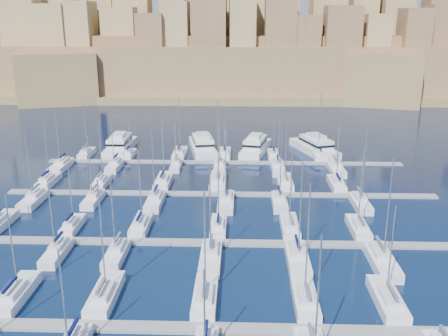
{
  "coord_description": "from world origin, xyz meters",
  "views": [
    {
      "loc": [
        3.78,
        -82.0,
        33.76
      ],
      "look_at": [
        0.87,
        6.0,
        6.78
      ],
      "focal_mm": 40.0,
      "sensor_mm": 36.0,
      "label": 1
    }
  ],
  "objects_px": {
    "sailboat_2": "(105,295)",
    "motor_yacht_a": "(120,145)",
    "sailboat_4": "(305,299)",
    "motor_yacht_d": "(315,146)",
    "motor_yacht_b": "(203,145)",
    "motor_yacht_c": "(256,146)"
  },
  "relations": [
    {
      "from": "sailboat_2",
      "to": "motor_yacht_c",
      "type": "height_order",
      "value": "sailboat_2"
    },
    {
      "from": "motor_yacht_a",
      "to": "motor_yacht_d",
      "type": "height_order",
      "value": "same"
    },
    {
      "from": "motor_yacht_b",
      "to": "sailboat_2",
      "type": "bearing_deg",
      "value": -95.57
    },
    {
      "from": "motor_yacht_d",
      "to": "sailboat_2",
      "type": "bearing_deg",
      "value": -116.83
    },
    {
      "from": "sailboat_2",
      "to": "sailboat_4",
      "type": "height_order",
      "value": "sailboat_2"
    },
    {
      "from": "sailboat_4",
      "to": "motor_yacht_b",
      "type": "height_order",
      "value": "sailboat_4"
    },
    {
      "from": "motor_yacht_b",
      "to": "motor_yacht_c",
      "type": "bearing_deg",
      "value": -2.57
    },
    {
      "from": "sailboat_2",
      "to": "motor_yacht_c",
      "type": "distance_m",
      "value": 72.87
    },
    {
      "from": "sailboat_2",
      "to": "motor_yacht_d",
      "type": "relative_size",
      "value": 0.82
    },
    {
      "from": "sailboat_2",
      "to": "motor_yacht_b",
      "type": "bearing_deg",
      "value": 84.43
    },
    {
      "from": "motor_yacht_b",
      "to": "motor_yacht_c",
      "type": "relative_size",
      "value": 1.07
    },
    {
      "from": "sailboat_2",
      "to": "motor_yacht_b",
      "type": "xyz_separation_m",
      "value": [
        6.87,
        70.54,
        0.96
      ]
    },
    {
      "from": "sailboat_2",
      "to": "motor_yacht_a",
      "type": "xyz_separation_m",
      "value": [
        -14.5,
        70.26,
        0.96
      ]
    },
    {
      "from": "sailboat_4",
      "to": "motor_yacht_c",
      "type": "bearing_deg",
      "value": 93.37
    },
    {
      "from": "sailboat_4",
      "to": "motor_yacht_d",
      "type": "relative_size",
      "value": 0.82
    },
    {
      "from": "motor_yacht_a",
      "to": "motor_yacht_d",
      "type": "xyz_separation_m",
      "value": [
        50.2,
        0.33,
        0.0
      ]
    },
    {
      "from": "motor_yacht_a",
      "to": "motor_yacht_d",
      "type": "relative_size",
      "value": 0.93
    },
    {
      "from": "motor_yacht_c",
      "to": "sailboat_2",
      "type": "bearing_deg",
      "value": -106.34
    },
    {
      "from": "sailboat_4",
      "to": "motor_yacht_a",
      "type": "distance_m",
      "value": 80.62
    },
    {
      "from": "sailboat_2",
      "to": "motor_yacht_b",
      "type": "relative_size",
      "value": 0.83
    },
    {
      "from": "sailboat_4",
      "to": "motor_yacht_a",
      "type": "xyz_separation_m",
      "value": [
        -39.13,
        70.48,
        0.97
      ]
    },
    {
      "from": "motor_yacht_c",
      "to": "motor_yacht_d",
      "type": "bearing_deg",
      "value": 2.52
    }
  ]
}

